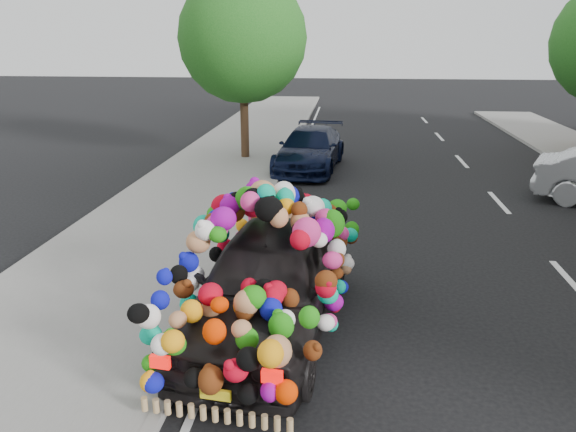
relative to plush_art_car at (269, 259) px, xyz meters
name	(u,v)px	position (x,y,z in m)	size (l,w,h in m)	color
ground	(362,275)	(1.38, 2.14, -1.12)	(100.00, 100.00, 0.00)	black
sidewalk	(130,262)	(-2.92, 2.14, -1.06)	(4.00, 60.00, 0.12)	gray
kerb	(233,266)	(-0.97, 2.14, -1.05)	(0.15, 60.00, 0.13)	gray
lane_markings	(572,283)	(4.98, 2.14, -1.11)	(6.00, 50.00, 0.01)	silver
tree_near_sidewalk	(243,38)	(-2.42, 11.64, 2.91)	(4.20, 4.20, 6.13)	#332114
plush_art_car	(269,259)	(0.00, 0.00, 0.00)	(2.70, 4.90, 2.17)	black
navy_sedan	(310,149)	(-0.11, 10.47, -0.47)	(1.82, 4.48, 1.30)	black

